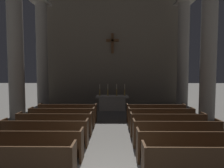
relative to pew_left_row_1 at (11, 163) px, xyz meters
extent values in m
cube|color=#422B19|center=(0.00, 0.04, -0.05)|extent=(2.91, 0.40, 0.05)
cube|color=#422B19|center=(0.00, -0.19, 0.22)|extent=(2.91, 0.05, 0.50)
cube|color=#422B19|center=(1.49, 0.02, 0.00)|extent=(0.06, 0.50, 0.95)
cube|color=#422B19|center=(0.00, 1.15, -0.05)|extent=(2.91, 0.40, 0.05)
cube|color=#422B19|center=(0.00, 0.92, 0.22)|extent=(2.91, 0.05, 0.50)
cube|color=#422B19|center=(0.00, 1.33, -0.28)|extent=(2.91, 0.04, 0.40)
cube|color=#422B19|center=(1.49, 1.13, 0.00)|extent=(0.06, 0.50, 0.95)
cube|color=#422B19|center=(0.00, 2.26, -0.05)|extent=(2.91, 0.40, 0.05)
cube|color=#422B19|center=(0.00, 2.03, 0.22)|extent=(2.91, 0.05, 0.50)
cube|color=#422B19|center=(0.00, 2.44, -0.28)|extent=(2.91, 0.04, 0.40)
cube|color=#422B19|center=(1.49, 2.24, 0.00)|extent=(0.06, 0.50, 0.95)
cube|color=#422B19|center=(-1.49, 2.24, 0.00)|extent=(0.06, 0.50, 0.95)
cube|color=#422B19|center=(0.00, 3.36, -0.05)|extent=(2.91, 0.40, 0.05)
cube|color=#422B19|center=(0.00, 3.14, 0.22)|extent=(2.91, 0.05, 0.50)
cube|color=#422B19|center=(0.00, 3.54, -0.28)|extent=(2.91, 0.04, 0.40)
cube|color=#422B19|center=(1.49, 3.34, 0.00)|extent=(0.06, 0.50, 0.95)
cube|color=#422B19|center=(-1.49, 3.34, 0.00)|extent=(0.06, 0.50, 0.95)
cube|color=#422B19|center=(0.00, 4.47, -0.05)|extent=(2.91, 0.40, 0.05)
cube|color=#422B19|center=(0.00, 4.25, 0.22)|extent=(2.91, 0.05, 0.50)
cube|color=#422B19|center=(0.00, 4.65, -0.28)|extent=(2.91, 0.04, 0.40)
cube|color=#422B19|center=(1.49, 4.45, 0.00)|extent=(0.06, 0.50, 0.95)
cube|color=#422B19|center=(-1.49, 4.45, 0.00)|extent=(0.06, 0.50, 0.95)
cube|color=#422B19|center=(0.00, 5.58, -0.05)|extent=(2.91, 0.40, 0.05)
cube|color=#422B19|center=(0.00, 5.36, 0.22)|extent=(2.91, 0.05, 0.50)
cube|color=#422B19|center=(0.00, 5.76, -0.28)|extent=(2.91, 0.04, 0.40)
cube|color=#422B19|center=(1.49, 5.56, 0.00)|extent=(0.06, 0.50, 0.95)
cube|color=#422B19|center=(-1.49, 5.56, 0.00)|extent=(0.06, 0.50, 0.95)
cube|color=#422B19|center=(4.62, 0.04, -0.05)|extent=(2.91, 0.40, 0.05)
cube|color=#422B19|center=(4.62, -0.19, 0.22)|extent=(2.91, 0.05, 0.50)
cube|color=#422B19|center=(3.14, 0.02, 0.00)|extent=(0.06, 0.50, 0.95)
cube|color=#422B19|center=(4.62, 1.15, -0.05)|extent=(2.91, 0.40, 0.05)
cube|color=#422B19|center=(4.62, 0.92, 0.22)|extent=(2.91, 0.05, 0.50)
cube|color=#422B19|center=(4.62, 1.33, -0.28)|extent=(2.91, 0.04, 0.40)
cube|color=#422B19|center=(3.14, 1.13, 0.00)|extent=(0.06, 0.50, 0.95)
cube|color=#422B19|center=(4.62, 2.26, -0.05)|extent=(2.91, 0.40, 0.05)
cube|color=#422B19|center=(4.62, 2.03, 0.22)|extent=(2.91, 0.05, 0.50)
cube|color=#422B19|center=(4.62, 2.44, -0.28)|extent=(2.91, 0.04, 0.40)
cube|color=#422B19|center=(3.14, 2.24, 0.00)|extent=(0.06, 0.50, 0.95)
cube|color=#422B19|center=(6.11, 2.24, 0.00)|extent=(0.06, 0.50, 0.95)
cube|color=#422B19|center=(4.62, 3.36, -0.05)|extent=(2.91, 0.40, 0.05)
cube|color=#422B19|center=(4.62, 3.14, 0.22)|extent=(2.91, 0.05, 0.50)
cube|color=#422B19|center=(4.62, 3.54, -0.28)|extent=(2.91, 0.04, 0.40)
cube|color=#422B19|center=(3.14, 3.34, 0.00)|extent=(0.06, 0.50, 0.95)
cube|color=#422B19|center=(6.11, 3.34, 0.00)|extent=(0.06, 0.50, 0.95)
cube|color=#422B19|center=(4.62, 4.47, -0.05)|extent=(2.91, 0.40, 0.05)
cube|color=#422B19|center=(4.62, 4.25, 0.22)|extent=(2.91, 0.05, 0.50)
cube|color=#422B19|center=(4.62, 4.65, -0.28)|extent=(2.91, 0.04, 0.40)
cube|color=#422B19|center=(3.14, 4.45, 0.00)|extent=(0.06, 0.50, 0.95)
cube|color=#422B19|center=(6.11, 4.45, 0.00)|extent=(0.06, 0.50, 0.95)
cube|color=#422B19|center=(4.62, 5.58, -0.05)|extent=(2.91, 0.40, 0.05)
cube|color=#422B19|center=(4.62, 5.36, 0.22)|extent=(2.91, 0.05, 0.50)
cube|color=#422B19|center=(4.62, 5.76, -0.28)|extent=(2.91, 0.04, 0.40)
cube|color=#422B19|center=(3.14, 5.56, 0.00)|extent=(0.06, 0.50, 0.95)
cube|color=#422B19|center=(6.11, 5.56, 0.00)|extent=(0.06, 0.50, 0.95)
cube|color=gray|center=(-2.56, 5.32, -0.38)|extent=(1.06, 1.06, 0.20)
cylinder|color=gray|center=(-2.56, 5.32, 3.16)|extent=(0.76, 0.76, 7.28)
cube|color=gray|center=(7.18, 5.32, -0.38)|extent=(1.06, 1.06, 0.20)
cylinder|color=gray|center=(7.18, 5.32, 3.16)|extent=(0.76, 0.76, 7.28)
cube|color=gray|center=(-2.56, 8.84, -0.38)|extent=(1.06, 1.06, 0.20)
cylinder|color=gray|center=(-2.56, 8.84, 3.16)|extent=(0.76, 0.76, 7.28)
cube|color=gray|center=(-2.56, 8.84, 6.89)|extent=(1.14, 1.14, 0.16)
cube|color=gray|center=(7.18, 8.84, -0.38)|extent=(1.06, 1.06, 0.20)
cylinder|color=gray|center=(7.18, 8.84, 3.16)|extent=(0.76, 0.76, 7.28)
cube|color=gray|center=(7.18, 8.84, 6.89)|extent=(1.14, 1.14, 0.16)
cube|color=#A8A399|center=(2.31, 8.52, -0.04)|extent=(1.76, 0.72, 0.88)
cube|color=#A8A399|center=(2.31, 8.52, 0.46)|extent=(2.20, 0.90, 0.12)
cube|color=silver|center=(2.31, 8.52, 0.53)|extent=(2.09, 0.86, 0.01)
cylinder|color=#B79338|center=(1.46, 8.52, 0.54)|extent=(0.16, 0.16, 0.02)
cylinder|color=#B79338|center=(1.46, 8.52, 0.75)|extent=(0.07, 0.07, 0.44)
cylinder|color=silver|center=(1.46, 8.52, 1.15)|extent=(0.04, 0.04, 0.36)
cylinder|color=#B79338|center=(2.01, 8.52, 0.54)|extent=(0.16, 0.16, 0.02)
cylinder|color=#B79338|center=(2.01, 8.52, 0.75)|extent=(0.07, 0.07, 0.44)
cylinder|color=silver|center=(2.01, 8.52, 1.15)|extent=(0.04, 0.04, 0.36)
cylinder|color=#B79338|center=(2.61, 8.52, 0.54)|extent=(0.16, 0.16, 0.02)
cylinder|color=#B79338|center=(2.61, 8.52, 0.75)|extent=(0.07, 0.07, 0.44)
cylinder|color=silver|center=(2.61, 8.52, 1.15)|extent=(0.04, 0.04, 0.36)
cylinder|color=#B79338|center=(3.16, 8.52, 0.54)|extent=(0.16, 0.16, 0.02)
cylinder|color=#B79338|center=(3.16, 8.52, 0.75)|extent=(0.07, 0.07, 0.44)
cylinder|color=silver|center=(3.16, 8.52, 1.15)|extent=(0.04, 0.04, 0.36)
cube|color=#706656|center=(2.31, 10.60, 3.90)|extent=(10.96, 0.25, 8.75)
cube|color=brown|center=(2.31, 10.39, 4.33)|extent=(0.18, 0.18, 1.52)
cube|color=brown|center=(2.31, 10.39, 4.56)|extent=(0.97, 0.18, 0.18)
camera|label=1|loc=(2.44, -4.29, 2.14)|focal=30.30mm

